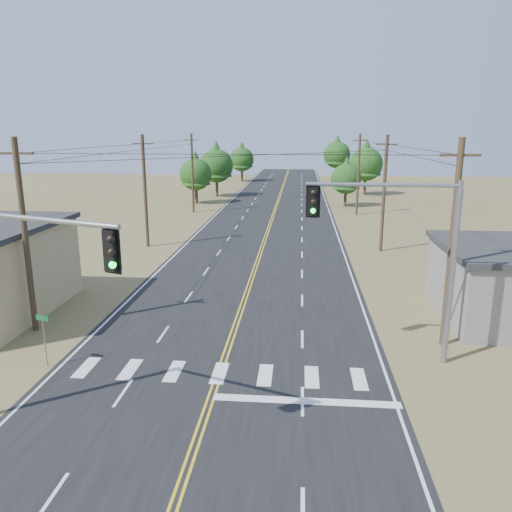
# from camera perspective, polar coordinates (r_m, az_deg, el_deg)

# --- Properties ---
(ground) EXTENTS (220.00, 220.00, 0.00)m
(ground) POSITION_cam_1_polar(r_m,az_deg,el_deg) (15.82, -9.35, -26.49)
(ground) COLOR olive
(ground) RESTS_ON ground
(road) EXTENTS (15.00, 200.00, 0.02)m
(road) POSITION_cam_1_polar(r_m,az_deg,el_deg) (42.96, 0.47, 0.27)
(road) COLOR black
(road) RESTS_ON ground
(utility_pole_left_near) EXTENTS (1.80, 0.30, 10.00)m
(utility_pole_left_near) POSITION_cam_1_polar(r_m,az_deg,el_deg) (27.82, -24.88, 2.13)
(utility_pole_left_near) COLOR #4C3826
(utility_pole_left_near) RESTS_ON ground
(utility_pole_left_mid) EXTENTS (1.80, 0.30, 10.00)m
(utility_pole_left_mid) POSITION_cam_1_polar(r_m,az_deg,el_deg) (46.02, -12.57, 7.32)
(utility_pole_left_mid) COLOR #4C3826
(utility_pole_left_mid) RESTS_ON ground
(utility_pole_left_far) EXTENTS (1.80, 0.30, 10.00)m
(utility_pole_left_far) POSITION_cam_1_polar(r_m,az_deg,el_deg) (65.28, -7.28, 9.43)
(utility_pole_left_far) COLOR #4C3826
(utility_pole_left_far) RESTS_ON ground
(utility_pole_right_near) EXTENTS (1.80, 0.30, 10.00)m
(utility_pole_right_near) POSITION_cam_1_polar(r_m,az_deg,el_deg) (25.18, 21.48, 1.33)
(utility_pole_right_near) COLOR #4C3826
(utility_pole_right_near) RESTS_ON ground
(utility_pole_right_mid) EXTENTS (1.80, 0.30, 10.00)m
(utility_pole_right_mid) POSITION_cam_1_polar(r_m,az_deg,el_deg) (44.47, 14.41, 6.99)
(utility_pole_right_mid) COLOR #4C3826
(utility_pole_right_mid) RESTS_ON ground
(utility_pole_right_far) EXTENTS (1.80, 0.30, 10.00)m
(utility_pole_right_far) POSITION_cam_1_polar(r_m,az_deg,el_deg) (64.20, 11.61, 9.18)
(utility_pole_right_far) COLOR #4C3826
(utility_pole_right_far) RESTS_ON ground
(signal_mast_left) EXTENTS (6.47, 2.58, 7.85)m
(signal_mast_left) POSITION_cam_1_polar(r_m,az_deg,el_deg) (18.34, -26.33, -2.95)
(signal_mast_left) COLOR gray
(signal_mast_left) RESTS_ON ground
(signal_mast_right) EXTENTS (6.59, 0.49, 8.26)m
(signal_mast_right) POSITION_cam_1_polar(r_m,az_deg,el_deg) (22.65, 17.23, 1.51)
(signal_mast_right) COLOR gray
(signal_mast_right) RESTS_ON ground
(street_sign) EXTENTS (0.69, 0.25, 2.42)m
(street_sign) POSITION_cam_1_polar(r_m,az_deg,el_deg) (24.12, -23.08, -8.06)
(street_sign) COLOR gray
(street_sign) RESTS_ON ground
(tree_left_near) EXTENTS (4.60, 4.60, 7.66)m
(tree_left_near) POSITION_cam_1_polar(r_m,az_deg,el_deg) (73.47, -6.92, 9.60)
(tree_left_near) COLOR #3F2D1E
(tree_left_near) RESTS_ON ground
(tree_left_mid) EXTENTS (5.34, 5.34, 8.91)m
(tree_left_mid) POSITION_cam_1_polar(r_m,az_deg,el_deg) (81.37, -4.54, 10.62)
(tree_left_mid) COLOR #3F2D1E
(tree_left_mid) RESTS_ON ground
(tree_left_far) EXTENTS (5.00, 5.00, 8.33)m
(tree_left_far) POSITION_cam_1_polar(r_m,az_deg,el_deg) (106.31, -1.63, 11.26)
(tree_left_far) COLOR #3F2D1E
(tree_left_far) RESTS_ON ground
(tree_right_near) EXTENTS (4.20, 4.20, 6.99)m
(tree_right_near) POSITION_cam_1_polar(r_m,az_deg,el_deg) (71.17, 10.27, 9.01)
(tree_right_near) COLOR #3F2D1E
(tree_right_near) RESTS_ON ground
(tree_right_mid) EXTENTS (5.48, 5.48, 9.13)m
(tree_right_mid) POSITION_cam_1_polar(r_m,az_deg,el_deg) (85.07, 12.48, 10.58)
(tree_right_mid) COLOR #3F2D1E
(tree_right_mid) RESTS_ON ground
(tree_right_far) EXTENTS (5.77, 5.77, 9.62)m
(tree_right_far) POSITION_cam_1_polar(r_m,az_deg,el_deg) (112.42, 9.25, 11.64)
(tree_right_far) COLOR #3F2D1E
(tree_right_far) RESTS_ON ground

